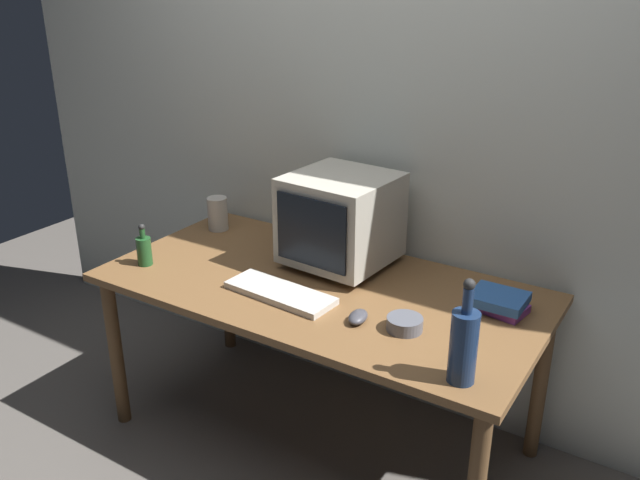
# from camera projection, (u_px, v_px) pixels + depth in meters

# --- Properties ---
(ground_plane) EXTENTS (6.00, 6.00, 0.00)m
(ground_plane) POSITION_uv_depth(u_px,v_px,m) (320.00, 435.00, 2.77)
(ground_plane) COLOR #56514C
(back_wall) EXTENTS (4.00, 0.08, 2.50)m
(back_wall) POSITION_uv_depth(u_px,v_px,m) (384.00, 117.00, 2.67)
(back_wall) COLOR beige
(back_wall) RESTS_ON ground
(desk) EXTENTS (1.66, 0.84, 0.70)m
(desk) POSITION_uv_depth(u_px,v_px,m) (320.00, 302.00, 2.53)
(desk) COLOR brown
(desk) RESTS_ON ground
(crt_monitor) EXTENTS (0.41, 0.41, 0.37)m
(crt_monitor) POSITION_uv_depth(u_px,v_px,m) (341.00, 220.00, 2.59)
(crt_monitor) COLOR #B2AD9E
(crt_monitor) RESTS_ON desk
(keyboard) EXTENTS (0.43, 0.18, 0.02)m
(keyboard) POSITION_uv_depth(u_px,v_px,m) (280.00, 293.00, 2.41)
(keyboard) COLOR beige
(keyboard) RESTS_ON desk
(computer_mouse) EXTENTS (0.08, 0.11, 0.04)m
(computer_mouse) POSITION_uv_depth(u_px,v_px,m) (358.00, 317.00, 2.23)
(computer_mouse) COLOR #3F3F47
(computer_mouse) RESTS_ON desk
(bottle_tall) EXTENTS (0.08, 0.08, 0.33)m
(bottle_tall) POSITION_uv_depth(u_px,v_px,m) (464.00, 344.00, 1.88)
(bottle_tall) COLOR navy
(bottle_tall) RESTS_ON desk
(bottle_short) EXTENTS (0.06, 0.06, 0.17)m
(bottle_short) POSITION_uv_depth(u_px,v_px,m) (144.00, 250.00, 2.65)
(bottle_short) COLOR #1E4C23
(bottle_short) RESTS_ON desk
(book_stack) EXTENTS (0.22, 0.16, 0.06)m
(book_stack) POSITION_uv_depth(u_px,v_px,m) (498.00, 302.00, 2.31)
(book_stack) COLOR #843893
(book_stack) RESTS_ON desk
(cd_spindle) EXTENTS (0.12, 0.12, 0.04)m
(cd_spindle) POSITION_uv_depth(u_px,v_px,m) (405.00, 324.00, 2.18)
(cd_spindle) COLOR #595B66
(cd_spindle) RESTS_ON desk
(metal_canister) EXTENTS (0.09, 0.09, 0.15)m
(metal_canister) POSITION_uv_depth(u_px,v_px,m) (218.00, 214.00, 3.00)
(metal_canister) COLOR #B7B2A8
(metal_canister) RESTS_ON desk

